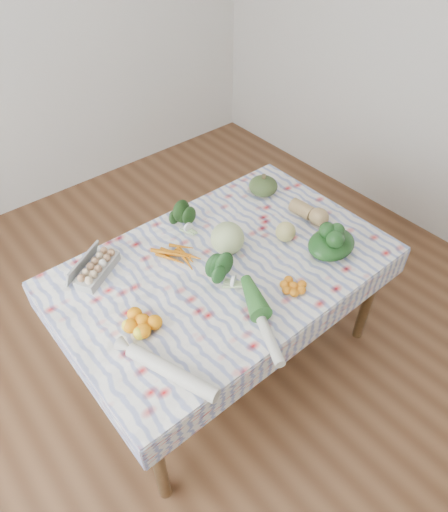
{
  "coord_description": "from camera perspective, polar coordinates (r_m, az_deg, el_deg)",
  "views": [
    {
      "loc": [
        -1.05,
        -1.26,
        2.37
      ],
      "look_at": [
        0.0,
        0.0,
        0.82
      ],
      "focal_mm": 32.0,
      "sensor_mm": 36.0,
      "label": 1
    }
  ],
  "objects": [
    {
      "name": "ground",
      "position": [
        2.88,
        0.0,
        -11.96
      ],
      "size": [
        4.5,
        4.5,
        0.0
      ],
      "primitive_type": "plane",
      "color": "#56341D",
      "rests_on": "ground"
    },
    {
      "name": "wall_back",
      "position": [
        3.78,
        -24.9,
        25.13
      ],
      "size": [
        4.0,
        0.04,
        2.8
      ],
      "primitive_type": "cube",
      "color": "silver",
      "rests_on": "ground"
    },
    {
      "name": "dining_table",
      "position": [
        2.35,
        0.0,
        -2.51
      ],
      "size": [
        1.6,
        1.0,
        0.75
      ],
      "color": "brown",
      "rests_on": "ground"
    },
    {
      "name": "tablecloth",
      "position": [
        2.3,
        0.0,
        -1.16
      ],
      "size": [
        1.66,
        1.06,
        0.01
      ],
      "primitive_type": "cube",
      "color": "white",
      "rests_on": "dining_table"
    },
    {
      "name": "egg_carton",
      "position": [
        2.3,
        -15.51,
        -1.56
      ],
      "size": [
        0.28,
        0.22,
        0.07
      ],
      "primitive_type": "cube",
      "rotation": [
        0.0,
        0.0,
        0.52
      ],
      "color": "#A1A29C",
      "rests_on": "tablecloth"
    },
    {
      "name": "carrot_bunch",
      "position": [
        2.31,
        -5.56,
        -0.25
      ],
      "size": [
        0.22,
        0.21,
        0.04
      ],
      "primitive_type": "cube",
      "rotation": [
        0.0,
        0.0,
        0.16
      ],
      "color": "#CE6D0C",
      "rests_on": "tablecloth"
    },
    {
      "name": "kale_bunch",
      "position": [
        2.47,
        -5.2,
        4.56
      ],
      "size": [
        0.15,
        0.13,
        0.13
      ],
      "primitive_type": "ellipsoid",
      "rotation": [
        0.0,
        0.0,
        0.04
      ],
      "color": "#173412",
      "rests_on": "tablecloth"
    },
    {
      "name": "kabocha_squash",
      "position": [
        2.73,
        4.92,
        8.72
      ],
      "size": [
        0.22,
        0.22,
        0.11
      ],
      "primitive_type": "ellipsoid",
      "rotation": [
        0.0,
        0.0,
        -0.37
      ],
      "color": "#3E5427",
      "rests_on": "tablecloth"
    },
    {
      "name": "cabbage",
      "position": [
        2.31,
        0.44,
        2.22
      ],
      "size": [
        0.18,
        0.18,
        0.17
      ],
      "primitive_type": "sphere",
      "rotation": [
        0.0,
        0.0,
        -0.08
      ],
      "color": "#AEC27A",
      "rests_on": "tablecloth"
    },
    {
      "name": "butternut_squash",
      "position": [
        2.58,
        10.67,
        5.54
      ],
      "size": [
        0.13,
        0.24,
        0.11
      ],
      "primitive_type": "ellipsoid",
      "rotation": [
        0.0,
        0.0,
        0.1
      ],
      "color": "tan",
      "rests_on": "tablecloth"
    },
    {
      "name": "orange_cluster",
      "position": [
        2.04,
        -10.15,
        -7.98
      ],
      "size": [
        0.28,
        0.28,
        0.07
      ],
      "primitive_type": "cube",
      "rotation": [
        0.0,
        0.0,
        0.43
      ],
      "color": "orange",
      "rests_on": "tablecloth"
    },
    {
      "name": "broccoli",
      "position": [
        2.16,
        -0.09,
        -2.57
      ],
      "size": [
        0.2,
        0.2,
        0.11
      ],
      "primitive_type": "ellipsoid",
      "rotation": [
        0.0,
        0.0,
        0.57
      ],
      "color": "#204F1F",
      "rests_on": "tablecloth"
    },
    {
      "name": "mandarin_cluster",
      "position": [
        2.19,
        8.68,
        -3.65
      ],
      "size": [
        0.19,
        0.19,
        0.05
      ],
      "primitive_type": "cube",
      "rotation": [
        0.0,
        0.0,
        0.42
      ],
      "color": "orange",
      "rests_on": "tablecloth"
    },
    {
      "name": "grapefruit",
      "position": [
        2.42,
        7.7,
        3.03
      ],
      "size": [
        0.14,
        0.14,
        0.11
      ],
      "primitive_type": "sphere",
      "rotation": [
        0.0,
        0.0,
        -0.42
      ],
      "color": "tan",
      "rests_on": "tablecloth"
    },
    {
      "name": "spinach_bag",
      "position": [
        2.38,
        13.26,
        1.47
      ],
      "size": [
        0.27,
        0.22,
        0.12
      ],
      "primitive_type": "ellipsoid",
      "rotation": [
        0.0,
        0.0,
        -0.03
      ],
      "color": "#143713",
      "rests_on": "tablecloth"
    },
    {
      "name": "daikon",
      "position": [
        1.87,
        -6.56,
        -14.22
      ],
      "size": [
        0.2,
        0.44,
        0.06
      ],
      "primitive_type": "cylinder",
      "rotation": [
        1.57,
        0.0,
        0.34
      ],
      "color": "silver",
      "rests_on": "tablecloth"
    },
    {
      "name": "leek",
      "position": [
        2.02,
        4.78,
        -8.12
      ],
      "size": [
        0.24,
        0.44,
        0.05
      ],
      "primitive_type": "cylinder",
      "rotation": [
        1.57,
        0.0,
        -0.42
      ],
      "color": "beige",
      "rests_on": "tablecloth"
    }
  ]
}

